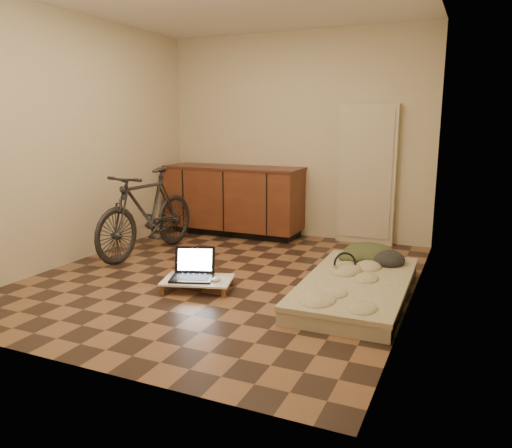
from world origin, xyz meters
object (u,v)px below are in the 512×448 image
at_px(bicycle, 147,208).
at_px(lap_desk, 198,280).
at_px(laptop, 193,272).
at_px(futon, 357,287).

bearing_deg(bicycle, lap_desk, -31.78).
height_order(lap_desk, laptop, laptop).
height_order(futon, laptop, laptop).
distance_m(bicycle, laptop, 1.42).
bearing_deg(futon, bicycle, 169.52).
bearing_deg(futon, lap_desk, -163.50).
xyz_separation_m(bicycle, laptop, (1.09, -0.83, -0.38)).
distance_m(lap_desk, laptop, 0.09).
relative_size(bicycle, futon, 0.91).
bearing_deg(laptop, lap_desk, -36.18).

